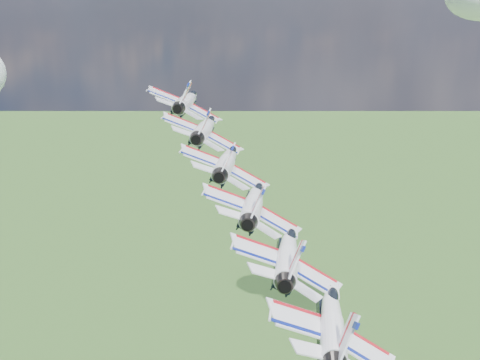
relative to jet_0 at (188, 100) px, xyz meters
The scene contains 6 objects.
jet_0 is the anchor object (origin of this frame).
jet_1 10.80m from the jet_0, 44.90° to the right, with size 11.70×17.32×5.17m, color silver, non-canonical shape.
jet_2 21.59m from the jet_0, 44.90° to the right, with size 11.70×17.32×5.17m, color white, non-canonical shape.
jet_3 32.39m from the jet_0, 44.90° to the right, with size 11.70×17.32×5.17m, color white, non-canonical shape.
jet_4 43.19m from the jet_0, 44.90° to the right, with size 11.70×17.32×5.17m, color white, non-canonical shape.
jet_5 53.98m from the jet_0, 44.90° to the right, with size 11.70×17.32×5.17m, color white, non-canonical shape.
Camera 1 is at (37.98, -76.03, 166.40)m, focal length 50.00 mm.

